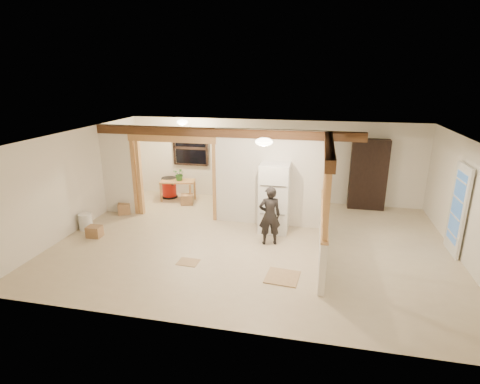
% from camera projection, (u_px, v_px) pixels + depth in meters
% --- Properties ---
extents(floor, '(9.00, 6.50, 0.01)m').
position_uv_depth(floor, '(253.00, 242.00, 8.87)').
color(floor, beige).
rests_on(floor, ground).
extents(ceiling, '(9.00, 6.50, 0.01)m').
position_uv_depth(ceiling, '(254.00, 137.00, 8.12)').
color(ceiling, white).
extents(wall_back, '(9.00, 0.01, 2.50)m').
position_uv_depth(wall_back, '(272.00, 161.00, 11.52)').
color(wall_back, silver).
rests_on(wall_back, floor).
extents(wall_front, '(9.00, 0.01, 2.50)m').
position_uv_depth(wall_front, '(214.00, 256.00, 5.46)').
color(wall_front, silver).
rests_on(wall_front, floor).
extents(wall_left, '(0.01, 6.50, 2.50)m').
position_uv_depth(wall_left, '(77.00, 180.00, 9.39)').
color(wall_left, silver).
rests_on(wall_left, floor).
extents(wall_right, '(0.01, 6.50, 2.50)m').
position_uv_depth(wall_right, '(471.00, 205.00, 7.59)').
color(wall_right, silver).
rests_on(wall_right, floor).
extents(partition_left_stub, '(0.90, 0.12, 2.50)m').
position_uv_depth(partition_left_stub, '(118.00, 170.00, 10.42)').
color(partition_left_stub, silver).
rests_on(partition_left_stub, floor).
extents(partition_center, '(2.80, 0.12, 2.50)m').
position_uv_depth(partition_center, '(269.00, 178.00, 9.57)').
color(partition_center, silver).
rests_on(partition_center, floor).
extents(doorway_frame, '(2.46, 0.14, 2.20)m').
position_uv_depth(doorway_frame, '(174.00, 178.00, 10.14)').
color(doorway_frame, tan).
rests_on(doorway_frame, floor).
extents(header_beam_back, '(7.00, 0.18, 0.22)m').
position_uv_depth(header_beam_back, '(223.00, 133.00, 9.47)').
color(header_beam_back, brown).
rests_on(header_beam_back, ceiling).
extents(header_beam_right, '(0.18, 3.30, 0.22)m').
position_uv_depth(header_beam_right, '(329.00, 148.00, 7.46)').
color(header_beam_right, brown).
rests_on(header_beam_right, ceiling).
extents(pony_wall, '(0.12, 3.20, 1.00)m').
position_uv_depth(pony_wall, '(323.00, 235.00, 8.02)').
color(pony_wall, silver).
rests_on(pony_wall, floor).
extents(stud_partition, '(0.14, 3.20, 1.32)m').
position_uv_depth(stud_partition, '(327.00, 183.00, 7.68)').
color(stud_partition, tan).
rests_on(stud_partition, pony_wall).
extents(window_back, '(1.12, 0.10, 1.10)m').
position_uv_depth(window_back, '(190.00, 148.00, 11.88)').
color(window_back, black).
rests_on(window_back, wall_back).
extents(french_door, '(0.12, 0.86, 2.00)m').
position_uv_depth(french_door, '(458.00, 210.00, 8.06)').
color(french_door, white).
rests_on(french_door, floor).
extents(ceiling_dome_main, '(0.36, 0.36, 0.16)m').
position_uv_depth(ceiling_dome_main, '(264.00, 142.00, 7.60)').
color(ceiling_dome_main, '#FFEABF').
rests_on(ceiling_dome_main, ceiling).
extents(ceiling_dome_util, '(0.32, 0.32, 0.14)m').
position_uv_depth(ceiling_dome_util, '(182.00, 122.00, 10.77)').
color(ceiling_dome_util, '#FFEABF').
rests_on(ceiling_dome_util, ceiling).
extents(hanging_bulb, '(0.07, 0.07, 0.07)m').
position_uv_depth(hanging_bulb, '(191.00, 137.00, 10.10)').
color(hanging_bulb, '#FFD88C').
rests_on(hanging_bulb, ceiling).
extents(refrigerator, '(0.71, 0.69, 1.74)m').
position_uv_depth(refrigerator, '(274.00, 198.00, 9.27)').
color(refrigerator, white).
rests_on(refrigerator, floor).
extents(woman, '(0.58, 0.47, 1.40)m').
position_uv_depth(woman, '(270.00, 216.00, 8.57)').
color(woman, black).
rests_on(woman, floor).
extents(work_table, '(1.11, 0.70, 0.65)m').
position_uv_depth(work_table, '(178.00, 191.00, 11.67)').
color(work_table, tan).
rests_on(work_table, floor).
extents(potted_plant, '(0.43, 0.39, 0.41)m').
position_uv_depth(potted_plant, '(180.00, 174.00, 11.52)').
color(potted_plant, '#2C6023').
rests_on(potted_plant, work_table).
extents(shop_vac, '(0.65, 0.65, 0.67)m').
position_uv_depth(shop_vac, '(169.00, 188.00, 11.96)').
color(shop_vac, '#A9160B').
rests_on(shop_vac, floor).
extents(bookshelf, '(1.03, 0.34, 2.05)m').
position_uv_depth(bookshelf, '(368.00, 175.00, 10.80)').
color(bookshelf, black).
rests_on(bookshelf, floor).
extents(bucket, '(0.37, 0.37, 0.42)m').
position_uv_depth(bucket, '(86.00, 222.00, 9.53)').
color(bucket, silver).
rests_on(bucket, floor).
extents(box_util_a, '(0.43, 0.39, 0.31)m').
position_uv_depth(box_util_a, '(187.00, 199.00, 11.38)').
color(box_util_a, '#9E734C').
rests_on(box_util_a, floor).
extents(box_util_b, '(0.43, 0.43, 0.30)m').
position_uv_depth(box_util_b, '(124.00, 208.00, 10.62)').
color(box_util_b, '#9E734C').
rests_on(box_util_b, floor).
extents(box_front, '(0.35, 0.28, 0.27)m').
position_uv_depth(box_front, '(95.00, 232.00, 9.10)').
color(box_front, '#9E734C').
rests_on(box_front, floor).
extents(floor_panel_near, '(0.68, 0.68, 0.02)m').
position_uv_depth(floor_panel_near, '(282.00, 277.00, 7.30)').
color(floor_panel_near, tan).
rests_on(floor_panel_near, floor).
extents(floor_panel_far, '(0.45, 0.37, 0.01)m').
position_uv_depth(floor_panel_far, '(188.00, 262.00, 7.89)').
color(floor_panel_far, tan).
rests_on(floor_panel_far, floor).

